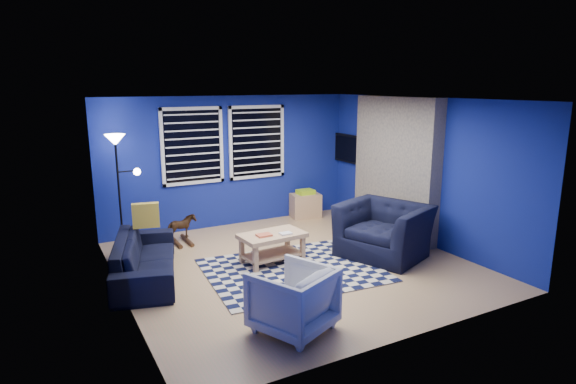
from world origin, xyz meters
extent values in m
plane|color=tan|center=(0.00, 0.00, 0.00)|extent=(5.00, 5.00, 0.00)
plane|color=white|center=(0.00, 0.00, 2.50)|extent=(5.00, 5.00, 0.00)
plane|color=navy|center=(0.00, 2.50, 1.25)|extent=(5.00, 0.00, 5.00)
plane|color=navy|center=(-2.50, 0.00, 1.25)|extent=(0.00, 5.00, 5.00)
plane|color=navy|center=(2.50, 0.00, 1.25)|extent=(0.00, 5.00, 5.00)
cube|color=gray|center=(2.37, 0.50, 1.25)|extent=(0.26, 2.00, 2.50)
cube|color=black|center=(2.23, 0.50, 0.35)|extent=(0.04, 0.70, 0.60)
cube|color=gray|center=(2.10, 0.50, 0.04)|extent=(0.50, 1.20, 0.08)
cube|color=black|center=(-0.75, 2.48, 1.60)|extent=(1.05, 0.02, 1.30)
cube|color=white|center=(-0.75, 2.47, 2.28)|extent=(1.17, 0.05, 0.06)
cube|color=white|center=(-0.75, 2.47, 0.92)|extent=(1.17, 0.05, 0.06)
cube|color=black|center=(0.55, 2.48, 1.60)|extent=(1.05, 0.02, 1.30)
cube|color=white|center=(0.55, 2.47, 2.28)|extent=(1.17, 0.05, 0.06)
cube|color=white|center=(0.55, 2.47, 0.92)|extent=(1.17, 0.05, 0.06)
cube|color=black|center=(2.45, 2.00, 1.40)|extent=(0.06, 1.00, 0.58)
cube|color=black|center=(2.42, 2.00, 1.40)|extent=(0.01, 0.92, 0.50)
cube|color=black|center=(-0.13, -0.20, 0.01)|extent=(2.67, 2.21, 0.02)
imported|color=black|center=(-2.10, 0.58, 0.30)|extent=(2.18, 1.30, 0.60)
imported|color=black|center=(1.47, -0.33, 0.42)|extent=(1.63, 1.54, 0.85)
imported|color=gray|center=(-0.98, -1.74, 0.37)|extent=(1.05, 1.06, 0.74)
imported|color=#4B2818|center=(-1.22, 1.83, 0.29)|extent=(0.33, 0.55, 0.43)
cube|color=tan|center=(-0.24, 0.24, 0.44)|extent=(1.03, 0.64, 0.07)
cube|color=tan|center=(-0.24, 0.24, 0.13)|extent=(0.93, 0.55, 0.03)
cube|color=#C25437|center=(-0.41, 0.18, 0.49)|extent=(0.23, 0.18, 0.03)
cube|color=silver|center=(-0.08, 0.11, 0.48)|extent=(0.19, 0.14, 0.03)
cube|color=tan|center=(-0.66, 0.02, 0.21)|extent=(0.07, 0.07, 0.40)
cube|color=tan|center=(0.17, 0.02, 0.21)|extent=(0.07, 0.07, 0.40)
cube|color=tan|center=(-0.66, 0.46, 0.21)|extent=(0.07, 0.07, 0.40)
cube|color=tan|center=(0.17, 0.46, 0.21)|extent=(0.07, 0.07, 0.40)
cube|color=tan|center=(1.54, 2.25, 0.25)|extent=(0.65, 0.49, 0.49)
cube|color=black|center=(1.54, 2.25, 0.25)|extent=(0.57, 0.44, 0.39)
cube|color=#B3E61B|center=(1.54, 2.25, 0.54)|extent=(0.38, 0.32, 0.09)
cylinder|color=black|center=(-2.15, 2.10, 0.02)|extent=(0.24, 0.24, 0.03)
cylinder|color=black|center=(-2.15, 2.10, 0.90)|extent=(0.04, 0.04, 1.79)
cone|color=white|center=(-2.15, 2.10, 1.83)|extent=(0.32, 0.32, 0.18)
sphere|color=white|center=(-1.85, 2.05, 1.29)|extent=(0.12, 0.12, 0.12)
cube|color=gold|center=(-1.95, 1.08, 0.78)|extent=(0.41, 0.20, 0.37)
camera|label=1|loc=(-3.40, -6.07, 2.72)|focal=30.00mm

